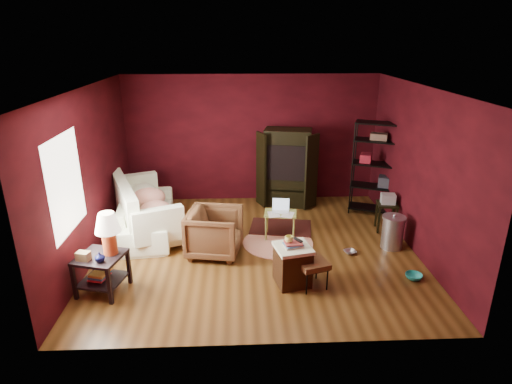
% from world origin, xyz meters
% --- Properties ---
extents(room, '(5.54, 5.04, 2.84)m').
position_xyz_m(room, '(-0.04, -0.01, 1.40)').
color(room, brown).
rests_on(room, ground).
extents(sofa, '(0.93, 2.39, 0.91)m').
position_xyz_m(sofa, '(-2.08, 0.87, 0.46)').
color(sofa, white).
rests_on(sofa, ground).
extents(armchair, '(0.94, 0.99, 0.89)m').
position_xyz_m(armchair, '(-0.72, -0.15, 0.44)').
color(armchair, black).
rests_on(armchair, ground).
extents(pet_bowl_steel, '(0.22, 0.12, 0.21)m').
position_xyz_m(pet_bowl_steel, '(1.61, -0.25, 0.11)').
color(pet_bowl_steel, '#BBBDC2').
rests_on(pet_bowl_steel, ground).
extents(pet_bowl_turquoise, '(0.27, 0.12, 0.26)m').
position_xyz_m(pet_bowl_turquoise, '(2.40, -1.11, 0.13)').
color(pet_bowl_turquoise, '#27B9B2').
rests_on(pet_bowl_turquoise, ground).
extents(vase, '(0.19, 0.19, 0.14)m').
position_xyz_m(vase, '(-2.26, -1.40, 0.66)').
color(vase, '#0D1043').
rests_on(vase, side_table).
extents(mug, '(0.14, 0.11, 0.12)m').
position_xyz_m(mug, '(0.43, -1.13, 0.76)').
color(mug, '#EAE572').
rests_on(mug, hamper).
extents(side_table, '(0.75, 0.75, 1.22)m').
position_xyz_m(side_table, '(-2.24, -1.19, 0.73)').
color(side_table, black).
rests_on(side_table, ground).
extents(sofa_cushions, '(1.67, 2.42, 0.95)m').
position_xyz_m(sofa_cushions, '(-2.12, 0.80, 0.46)').
color(sofa_cushions, white).
rests_on(sofa_cushions, sofa).
extents(hamper, '(0.61, 0.61, 0.72)m').
position_xyz_m(hamper, '(0.49, -1.14, 0.33)').
color(hamper, '#3A1E0D').
rests_on(hamper, ground).
extents(footstool, '(0.53, 0.53, 0.43)m').
position_xyz_m(footstool, '(0.78, -1.24, 0.37)').
color(footstool, black).
rests_on(footstool, ground).
extents(rug_round, '(1.52, 1.52, 0.01)m').
position_xyz_m(rug_round, '(0.40, 0.20, 0.01)').
color(rug_round, '#F4E4CB').
rests_on(rug_round, ground).
extents(rug_oriental, '(1.29, 0.96, 0.01)m').
position_xyz_m(rug_oriental, '(0.52, 0.85, 0.02)').
color(rug_oriental, '#4F1A15').
rests_on(rug_oriental, ground).
extents(laptop_desk, '(0.63, 0.52, 0.72)m').
position_xyz_m(laptop_desk, '(0.46, 0.44, 0.45)').
color(laptop_desk, '#A5B552').
rests_on(laptop_desk, ground).
extents(tv_armoire, '(1.31, 0.87, 1.70)m').
position_xyz_m(tv_armoire, '(0.76, 2.08, 0.88)').
color(tv_armoire, black).
rests_on(tv_armoire, ground).
extents(wire_shelving, '(1.04, 0.74, 1.95)m').
position_xyz_m(wire_shelving, '(2.54, 1.52, 1.07)').
color(wire_shelving, black).
rests_on(wire_shelving, ground).
extents(small_stand, '(0.43, 0.43, 0.75)m').
position_xyz_m(small_stand, '(2.53, 0.66, 0.56)').
color(small_stand, black).
rests_on(small_stand, ground).
extents(trash_can, '(0.52, 0.52, 0.64)m').
position_xyz_m(trash_can, '(2.41, -0.05, 0.30)').
color(trash_can, '#B7B7C0').
rests_on(trash_can, ground).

